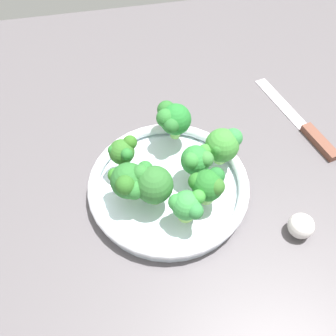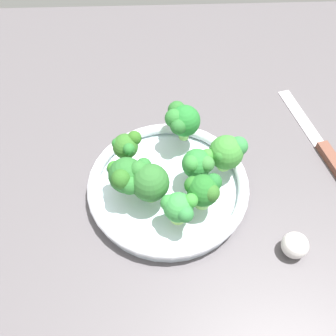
{
  "view_description": "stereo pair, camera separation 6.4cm",
  "coord_description": "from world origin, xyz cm",
  "px_view_note": "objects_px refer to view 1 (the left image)",
  "views": [
    {
      "loc": [
        37.98,
        -8.45,
        57.83
      ],
      "look_at": [
        -0.46,
        -0.54,
        6.57
      ],
      "focal_mm": 40.33,
      "sensor_mm": 36.0,
      "label": 1
    },
    {
      "loc": [
        38.76,
        -2.05,
        57.83
      ],
      "look_at": [
        -0.46,
        -0.54,
        6.57
      ],
      "focal_mm": 40.33,
      "sensor_mm": 36.0,
      "label": 2
    }
  ],
  "objects_px": {
    "broccoli_floret_4": "(197,160)",
    "broccoli_floret_5": "(173,119)",
    "broccoli_floret_2": "(187,205)",
    "broccoli_floret_7": "(208,185)",
    "knife": "(305,127)",
    "bowl": "(168,184)",
    "garlic_bulb": "(301,226)",
    "broccoli_floret_6": "(152,183)",
    "broccoli_floret_3": "(223,145)",
    "broccoli_floret_0": "(123,152)",
    "broccoli_floret_1": "(128,182)"
  },
  "relations": [
    {
      "from": "broccoli_floret_5",
      "to": "broccoli_floret_6",
      "type": "xyz_separation_m",
      "value": [
        0.13,
        -0.06,
        -0.01
      ]
    },
    {
      "from": "broccoli_floret_1",
      "to": "broccoli_floret_3",
      "type": "distance_m",
      "value": 0.18
    },
    {
      "from": "broccoli_floret_6",
      "to": "broccoli_floret_2",
      "type": "bearing_deg",
      "value": 43.74
    },
    {
      "from": "broccoli_floret_0",
      "to": "broccoli_floret_3",
      "type": "xyz_separation_m",
      "value": [
        0.02,
        0.18,
        -0.0
      ]
    },
    {
      "from": "broccoli_floret_2",
      "to": "broccoli_floret_3",
      "type": "bearing_deg",
      "value": 139.19
    },
    {
      "from": "bowl",
      "to": "broccoli_floret_3",
      "type": "height_order",
      "value": "broccoli_floret_3"
    },
    {
      "from": "bowl",
      "to": "broccoli_floret_4",
      "type": "xyz_separation_m",
      "value": [
        -0.0,
        0.05,
        0.05
      ]
    },
    {
      "from": "broccoli_floret_1",
      "to": "broccoli_floret_2",
      "type": "xyz_separation_m",
      "value": [
        0.06,
        0.08,
        -0.0
      ]
    },
    {
      "from": "broccoli_floret_0",
      "to": "garlic_bulb",
      "type": "height_order",
      "value": "broccoli_floret_0"
    },
    {
      "from": "broccoli_floret_0",
      "to": "broccoli_floret_2",
      "type": "bearing_deg",
      "value": 34.54
    },
    {
      "from": "bowl",
      "to": "garlic_bulb",
      "type": "height_order",
      "value": "garlic_bulb"
    },
    {
      "from": "broccoli_floret_4",
      "to": "broccoli_floret_5",
      "type": "bearing_deg",
      "value": -166.61
    },
    {
      "from": "broccoli_floret_4",
      "to": "broccoli_floret_1",
      "type": "bearing_deg",
      "value": -78.52
    },
    {
      "from": "broccoli_floret_7",
      "to": "broccoli_floret_4",
      "type": "bearing_deg",
      "value": -175.43
    },
    {
      "from": "broccoli_floret_1",
      "to": "broccoli_floret_7",
      "type": "relative_size",
      "value": 1.08
    },
    {
      "from": "broccoli_floret_5",
      "to": "knife",
      "type": "height_order",
      "value": "broccoli_floret_5"
    },
    {
      "from": "broccoli_floret_2",
      "to": "broccoli_floret_7",
      "type": "xyz_separation_m",
      "value": [
        -0.03,
        0.04,
        0.0
      ]
    },
    {
      "from": "broccoli_floret_7",
      "to": "knife",
      "type": "relative_size",
      "value": 0.24
    },
    {
      "from": "broccoli_floret_1",
      "to": "knife",
      "type": "xyz_separation_m",
      "value": [
        -0.12,
        0.38,
        -0.07
      ]
    },
    {
      "from": "broccoli_floret_7",
      "to": "broccoli_floret_0",
      "type": "bearing_deg",
      "value": -126.68
    },
    {
      "from": "broccoli_floret_5",
      "to": "broccoli_floret_7",
      "type": "xyz_separation_m",
      "value": [
        0.15,
        0.03,
        -0.01
      ]
    },
    {
      "from": "broccoli_floret_1",
      "to": "knife",
      "type": "relative_size",
      "value": 0.26
    },
    {
      "from": "broccoli_floret_3",
      "to": "garlic_bulb",
      "type": "distance_m",
      "value": 0.19
    },
    {
      "from": "knife",
      "to": "broccoli_floret_6",
      "type": "bearing_deg",
      "value": -69.71
    },
    {
      "from": "broccoli_floret_0",
      "to": "broccoli_floret_4",
      "type": "bearing_deg",
      "value": 72.5
    },
    {
      "from": "bowl",
      "to": "broccoli_floret_0",
      "type": "xyz_separation_m",
      "value": [
        -0.04,
        -0.07,
        0.06
      ]
    },
    {
      "from": "broccoli_floret_1",
      "to": "broccoli_floret_3",
      "type": "relative_size",
      "value": 0.99
    },
    {
      "from": "broccoli_floret_3",
      "to": "bowl",
      "type": "bearing_deg",
      "value": -77.89
    },
    {
      "from": "broccoli_floret_3",
      "to": "knife",
      "type": "distance_m",
      "value": 0.23
    },
    {
      "from": "broccoli_floret_0",
      "to": "broccoli_floret_2",
      "type": "distance_m",
      "value": 0.15
    },
    {
      "from": "broccoli_floret_4",
      "to": "garlic_bulb",
      "type": "xyz_separation_m",
      "value": [
        0.13,
        0.15,
        -0.05
      ]
    },
    {
      "from": "broccoli_floret_2",
      "to": "broccoli_floret_5",
      "type": "distance_m",
      "value": 0.18
    },
    {
      "from": "broccoli_floret_3",
      "to": "garlic_bulb",
      "type": "xyz_separation_m",
      "value": [
        0.15,
        0.1,
        -0.05
      ]
    },
    {
      "from": "broccoli_floret_0",
      "to": "broccoli_floret_7",
      "type": "bearing_deg",
      "value": 53.32
    },
    {
      "from": "broccoli_floret_0",
      "to": "broccoli_floret_6",
      "type": "xyz_separation_m",
      "value": [
        0.08,
        0.04,
        -0.0
      ]
    },
    {
      "from": "broccoli_floret_7",
      "to": "knife",
      "type": "height_order",
      "value": "broccoli_floret_7"
    },
    {
      "from": "broccoli_floret_5",
      "to": "broccoli_floret_7",
      "type": "distance_m",
      "value": 0.15
    },
    {
      "from": "bowl",
      "to": "broccoli_floret_4",
      "type": "distance_m",
      "value": 0.07
    },
    {
      "from": "broccoli_floret_5",
      "to": "broccoli_floret_0",
      "type": "bearing_deg",
      "value": -60.9
    },
    {
      "from": "broccoli_floret_7",
      "to": "knife",
      "type": "bearing_deg",
      "value": 119.89
    },
    {
      "from": "knife",
      "to": "broccoli_floret_3",
      "type": "bearing_deg",
      "value": -70.99
    },
    {
      "from": "broccoli_floret_1",
      "to": "broccoli_floret_4",
      "type": "bearing_deg",
      "value": 101.48
    },
    {
      "from": "bowl",
      "to": "broccoli_floret_0",
      "type": "bearing_deg",
      "value": -120.3
    },
    {
      "from": "broccoli_floret_3",
      "to": "garlic_bulb",
      "type": "bearing_deg",
      "value": 31.93
    },
    {
      "from": "broccoli_floret_6",
      "to": "garlic_bulb",
      "type": "relative_size",
      "value": 1.63
    },
    {
      "from": "broccoli_floret_0",
      "to": "broccoli_floret_7",
      "type": "height_order",
      "value": "broccoli_floret_0"
    },
    {
      "from": "broccoli_floret_2",
      "to": "broccoli_floret_7",
      "type": "relative_size",
      "value": 0.93
    },
    {
      "from": "broccoli_floret_4",
      "to": "knife",
      "type": "relative_size",
      "value": 0.23
    },
    {
      "from": "broccoli_floret_0",
      "to": "knife",
      "type": "relative_size",
      "value": 0.25
    },
    {
      "from": "bowl",
      "to": "garlic_bulb",
      "type": "relative_size",
      "value": 6.61
    }
  ]
}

